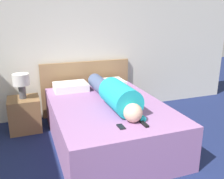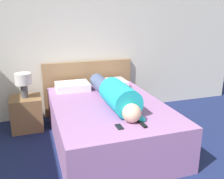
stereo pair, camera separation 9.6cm
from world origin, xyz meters
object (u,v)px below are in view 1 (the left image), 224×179
person_lying (115,94)px  pillow_second (109,83)px  cell_phone (121,127)px  pillow_near_headboard (71,87)px  table_lamp (21,82)px  nightstand (25,114)px  tv_remote (144,124)px  bed (108,123)px

person_lying → pillow_second: size_ratio=3.29×
person_lying → cell_phone: person_lying is taller
person_lying → pillow_near_headboard: (-0.42, 0.88, -0.09)m
person_lying → cell_phone: 0.72m
table_lamp → pillow_second: table_lamp is taller
pillow_second → table_lamp: bearing=-179.6°
nightstand → pillow_near_headboard: size_ratio=0.99×
person_lying → pillow_second: person_lying is taller
nightstand → cell_phone: (0.98, -1.55, 0.32)m
pillow_second → cell_phone: size_ratio=3.84×
pillow_second → tv_remote: bearing=-95.4°
tv_remote → bed: bearing=101.0°
bed → tv_remote: bearing=-79.0°
table_lamp → person_lying: (1.16, -0.87, -0.06)m
nightstand → table_lamp: table_lamp is taller
table_lamp → person_lying: person_lying is taller
bed → person_lying: size_ratio=1.27×
tv_remote → cell_phone: (-0.26, 0.04, -0.01)m
nightstand → cell_phone: cell_phone is taller
person_lying → pillow_second: bearing=75.2°
nightstand → table_lamp: size_ratio=1.36×
person_lying → tv_remote: bearing=-83.5°
bed → cell_phone: bearing=-98.5°
bed → pillow_near_headboard: bearing=113.2°
pillow_near_headboard → table_lamp: bearing=-179.3°
table_lamp → tv_remote: bearing=-52.0°
bed → table_lamp: bearing=143.4°
person_lying → tv_remote: size_ratio=10.96×
nightstand → cell_phone: 1.86m
nightstand → person_lying: person_lying is taller
person_lying → table_lamp: bearing=143.0°
cell_phone → table_lamp: bearing=122.2°
bed → person_lying: 0.45m
table_lamp → person_lying: size_ratio=0.23×
nightstand → tv_remote: 2.04m
person_lying → nightstand: bearing=143.0°
pillow_near_headboard → cell_phone: bearing=-81.2°
bed → table_lamp: table_lamp is taller
bed → nightstand: (-1.09, 0.81, -0.03)m
table_lamp → tv_remote: (1.24, -1.59, -0.20)m
bed → pillow_second: 0.93m
person_lying → pillow_second: 0.92m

